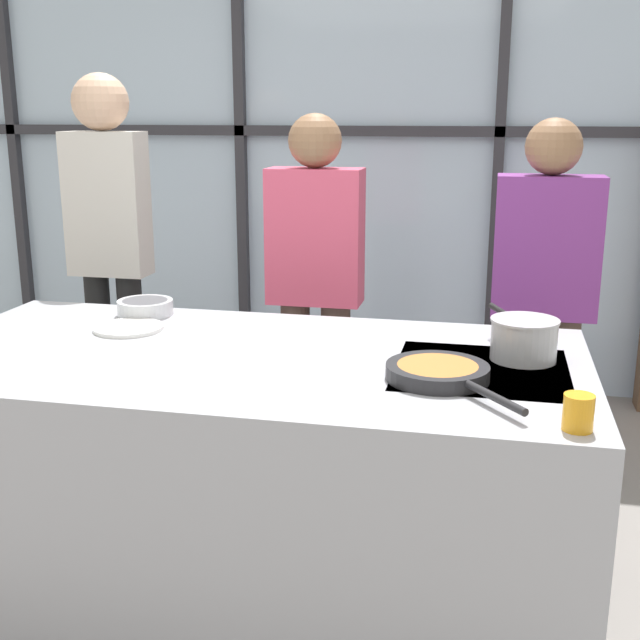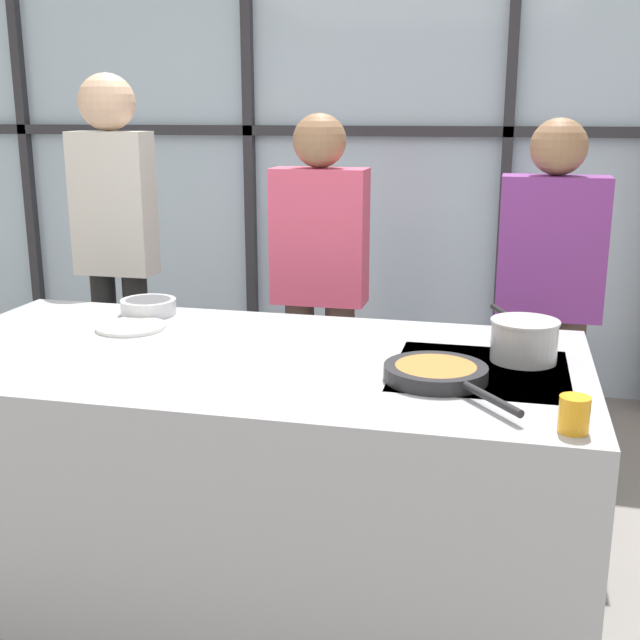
{
  "view_description": "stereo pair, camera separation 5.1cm",
  "coord_description": "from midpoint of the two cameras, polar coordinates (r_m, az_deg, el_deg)",
  "views": [
    {
      "loc": [
        0.76,
        -2.37,
        1.65
      ],
      "look_at": [
        0.22,
        0.1,
        0.99
      ],
      "focal_mm": 45.0,
      "sensor_mm": 36.0,
      "label": 1
    },
    {
      "loc": [
        0.81,
        -2.36,
        1.65
      ],
      "look_at": [
        0.22,
        0.1,
        0.99
      ],
      "focal_mm": 45.0,
      "sensor_mm": 36.0,
      "label": 2
    }
  ],
  "objects": [
    {
      "name": "spectator_center_left",
      "position": [
        3.56,
        0.38,
        3.12
      ],
      "size": [
        0.41,
        0.23,
        1.64
      ],
      "rotation": [
        0.0,
        0.0,
        3.14
      ],
      "color": "#47382D",
      "rests_on": "ground_plane"
    },
    {
      "name": "juice_glass_near",
      "position": [
        2.06,
        18.3,
        -6.4
      ],
      "size": [
        0.08,
        0.08,
        0.09
      ],
      "primitive_type": "cylinder",
      "color": "orange",
      "rests_on": "demo_island"
    },
    {
      "name": "demo_island",
      "position": [
        2.77,
        -4.56,
        -11.25
      ],
      "size": [
        2.18,
        1.08,
        0.89
      ],
      "color": "#A8AAB2",
      "rests_on": "ground_plane"
    },
    {
      "name": "back_window_wall",
      "position": [
        4.87,
        4.22,
        11.67
      ],
      "size": [
        6.4,
        0.1,
        2.8
      ],
      "color": "silver",
      "rests_on": "ground_plane"
    },
    {
      "name": "spectator_far_left",
      "position": [
        3.87,
        -13.98,
        5.82
      ],
      "size": [
        0.37,
        0.25,
        1.82
      ],
      "rotation": [
        0.0,
        0.0,
        3.14
      ],
      "color": "black",
      "rests_on": "ground_plane"
    },
    {
      "name": "spectator_center_right",
      "position": [
        3.48,
        16.34,
        1.98
      ],
      "size": [
        0.43,
        0.23,
        1.63
      ],
      "rotation": [
        0.0,
        0.0,
        3.14
      ],
      "color": "#47382D",
      "rests_on": "ground_plane"
    },
    {
      "name": "white_plate",
      "position": [
        2.96,
        -12.81,
        -0.49
      ],
      "size": [
        0.25,
        0.25,
        0.01
      ],
      "primitive_type": "cylinder",
      "color": "white",
      "rests_on": "demo_island"
    },
    {
      "name": "mixing_bowl",
      "position": [
        3.16,
        -11.65,
        0.98
      ],
      "size": [
        0.21,
        0.21,
        0.06
      ],
      "color": "silver",
      "rests_on": "demo_island"
    },
    {
      "name": "ground_plane",
      "position": [
        2.99,
        -4.39,
        -18.93
      ],
      "size": [
        18.0,
        18.0,
        0.0
      ],
      "primitive_type": "plane",
      "color": "gray"
    },
    {
      "name": "saucepan",
      "position": [
        2.59,
        14.85,
        -1.33
      ],
      "size": [
        0.22,
        0.38,
        0.13
      ],
      "color": "silver",
      "rests_on": "demo_island"
    },
    {
      "name": "frying_pan",
      "position": [
        2.36,
        8.93,
        -3.73
      ],
      "size": [
        0.4,
        0.47,
        0.04
      ],
      "color": "#232326",
      "rests_on": "demo_island"
    }
  ]
}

